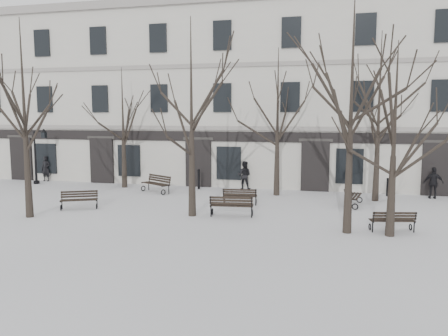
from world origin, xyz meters
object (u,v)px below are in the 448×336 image
(tree_1, at_px, (191,93))
(bench_5, at_px, (352,195))
(tree_3, at_px, (395,116))
(lamp_post, at_px, (38,152))
(tree_2, at_px, (352,85))
(bench_2, at_px, (393,220))
(bench_4, at_px, (240,196))
(bench_3, at_px, (157,183))
(bench_1, at_px, (232,205))
(bench_0, at_px, (79,199))
(tree_0, at_px, (23,94))

(tree_1, relative_size, bench_5, 4.27)
(tree_3, distance_m, lamp_post, 21.68)
(tree_2, height_order, tree_3, tree_2)
(bench_2, relative_size, bench_4, 1.00)
(bench_3, bearing_deg, lamp_post, -157.56)
(tree_2, relative_size, tree_3, 1.26)
(bench_5, distance_m, lamp_post, 19.30)
(tree_1, xyz_separation_m, bench_1, (1.71, 0.20, -4.77))
(bench_3, relative_size, bench_5, 1.02)
(bench_0, relative_size, bench_5, 0.88)
(bench_3, bearing_deg, bench_0, -80.18)
(bench_0, bearing_deg, bench_2, -29.35)
(tree_0, relative_size, tree_1, 0.99)
(bench_3, xyz_separation_m, bench_5, (10.63, -1.31, -0.02))
(tree_3, height_order, bench_2, tree_3)
(bench_1, relative_size, bench_4, 1.12)
(tree_0, bearing_deg, bench_4, 28.99)
(bench_2, bearing_deg, bench_0, -15.84)
(bench_3, height_order, lamp_post, lamp_post)
(bench_1, xyz_separation_m, bench_3, (-5.44, 4.92, 0.02))
(tree_1, bearing_deg, bench_2, -5.61)
(bench_1, xyz_separation_m, bench_4, (-0.14, 2.58, -0.06))
(bench_3, distance_m, bench_4, 5.79)
(tree_0, relative_size, bench_3, 4.16)
(bench_0, relative_size, lamp_post, 0.50)
(tree_3, xyz_separation_m, bench_4, (-6.39, 4.21, -3.88))
(tree_3, relative_size, bench_1, 3.62)
(bench_0, relative_size, bench_3, 0.87)
(tree_1, bearing_deg, tree_3, -10.17)
(bench_0, bearing_deg, bench_1, -24.95)
(tree_0, height_order, tree_3, tree_0)
(bench_1, relative_size, bench_5, 0.97)
(bench_0, height_order, lamp_post, lamp_post)
(bench_4, bearing_deg, bench_2, 145.25)
(tree_1, height_order, bench_0, tree_1)
(bench_0, height_order, bench_4, bench_0)
(tree_1, distance_m, tree_3, 8.14)
(bench_1, height_order, lamp_post, lamp_post)
(bench_1, bearing_deg, tree_2, 156.37)
(tree_0, relative_size, lamp_post, 2.38)
(lamp_post, bearing_deg, bench_4, -14.30)
(bench_3, bearing_deg, tree_3, 1.03)
(bench_3, distance_m, bench_5, 10.71)
(tree_1, distance_m, bench_5, 9.21)
(bench_4, bearing_deg, bench_0, 14.13)
(bench_4, bearing_deg, tree_0, 22.87)
(bench_1, bearing_deg, tree_3, 159.53)
(bench_0, distance_m, bench_2, 13.75)
(bench_5, height_order, lamp_post, lamp_post)
(tree_3, height_order, lamp_post, tree_3)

